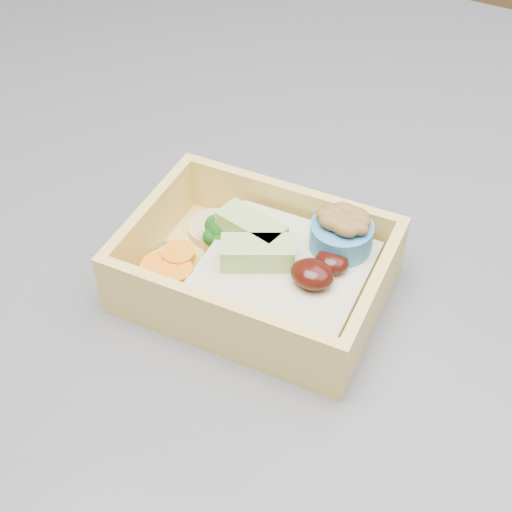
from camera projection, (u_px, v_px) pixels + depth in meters
The scene contains 1 object.
bento_box at pixel (265, 268), 0.47m from camera, with size 0.18×0.13×0.06m.
Camera 1 is at (0.00, -0.47, 1.28)m, focal length 50.00 mm.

